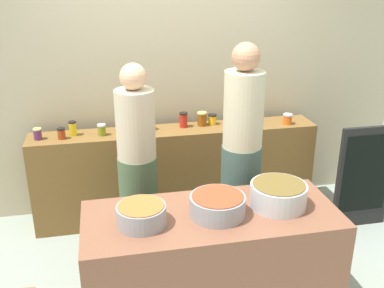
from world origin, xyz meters
TOP-DOWN VIEW (x-y plane):
  - ground at (0.00, 0.00)m, footprint 12.00×12.00m
  - storefront_wall at (0.00, 1.45)m, footprint 4.80×0.12m
  - display_shelf at (0.00, 1.10)m, footprint 2.70×0.36m
  - prep_table at (0.00, -0.30)m, footprint 1.70×0.70m
  - preserve_jar_0 at (-1.24, 1.08)m, footprint 0.07×0.07m
  - preserve_jar_1 at (-1.03, 1.06)m, footprint 0.07×0.07m
  - preserve_jar_2 at (-0.94, 1.13)m, footprint 0.07×0.07m
  - preserve_jar_3 at (-0.68, 1.08)m, footprint 0.07×0.07m
  - preserve_jar_4 at (-0.48, 1.10)m, footprint 0.07×0.07m
  - preserve_jar_5 at (-0.25, 1.14)m, footprint 0.08×0.08m
  - preserve_jar_6 at (0.08, 1.15)m, footprint 0.08×0.08m
  - preserve_jar_7 at (0.26, 1.16)m, footprint 0.09×0.09m
  - preserve_jar_8 at (0.37, 1.17)m, footprint 0.08×0.08m
  - preserve_jar_9 at (0.67, 1.05)m, footprint 0.08×0.08m
  - preserve_jar_10 at (0.78, 1.14)m, footprint 0.09×0.09m
  - preserve_jar_11 at (1.08, 1.03)m, footprint 0.09×0.09m
  - cooking_pot_left at (-0.47, -0.34)m, footprint 0.31×0.31m
  - cooking_pot_center at (0.03, -0.32)m, footprint 0.37×0.37m
  - cooking_pot_right at (0.46, -0.29)m, footprint 0.38×0.38m
  - cook_with_tongs at (-0.41, 0.53)m, footprint 0.32×0.32m
  - cook_in_cap at (0.41, 0.38)m, footprint 0.33×0.33m
  - chalkboard_sign at (1.68, 0.55)m, footprint 0.54×0.05m

SIDE VIEW (x-z plane):
  - ground at x=0.00m, z-range 0.00..0.00m
  - prep_table at x=0.00m, z-range 0.00..0.81m
  - display_shelf at x=0.00m, z-range 0.00..0.91m
  - chalkboard_sign at x=1.68m, z-range 0.01..1.01m
  - cook_with_tongs at x=-0.41m, z-range -0.07..1.59m
  - cook_in_cap at x=0.41m, z-range -0.07..1.74m
  - cooking_pot_left at x=-0.47m, z-range 0.81..0.94m
  - cooking_pot_center at x=0.03m, z-range 0.81..0.95m
  - cooking_pot_right at x=0.46m, z-range 0.81..0.97m
  - preserve_jar_8 at x=0.37m, z-range 0.91..1.01m
  - preserve_jar_1 at x=-1.03m, z-range 0.91..1.01m
  - preserve_jar_11 at x=1.08m, z-range 0.91..1.01m
  - preserve_jar_0 at x=-1.24m, z-range 0.91..1.01m
  - preserve_jar_3 at x=-0.68m, z-range 0.91..1.01m
  - preserve_jar_5 at x=-0.25m, z-range 0.91..1.04m
  - preserve_jar_10 at x=0.78m, z-range 0.91..1.04m
  - preserve_jar_2 at x=-0.94m, z-range 0.91..1.04m
  - preserve_jar_7 at x=0.26m, z-range 0.91..1.04m
  - preserve_jar_9 at x=0.67m, z-range 0.91..1.05m
  - preserve_jar_4 at x=-0.48m, z-range 0.91..1.05m
  - preserve_jar_6 at x=0.08m, z-range 0.91..1.05m
  - storefront_wall at x=0.00m, z-range 0.00..3.00m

